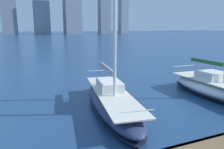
% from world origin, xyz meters
% --- Properties ---
extents(city_skyline, '(158.84, 21.99, 50.95)m').
position_xyz_m(city_skyline, '(7.39, -158.70, 19.80)').
color(city_skyline, gray).
rests_on(city_skyline, ground).
extents(sailboat_forest, '(3.09, 7.93, 10.91)m').
position_xyz_m(sailboat_forest, '(-9.22, -6.60, 0.64)').
color(sailboat_forest, silver).
rests_on(sailboat_forest, ground).
extents(sailboat_grey, '(3.72, 9.65, 9.72)m').
position_xyz_m(sailboat_grey, '(-1.30, -7.00, 0.63)').
color(sailboat_grey, navy).
rests_on(sailboat_grey, ground).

